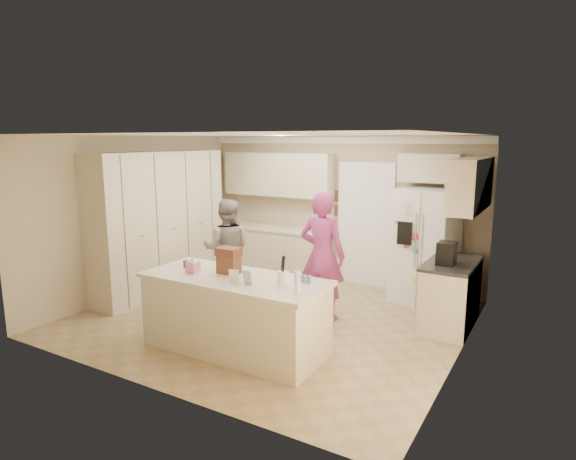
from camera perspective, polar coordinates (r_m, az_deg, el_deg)
The scene contains 41 objects.
floor at distance 7.06m, azimuth -2.17°, elevation -10.48°, with size 5.20×4.60×0.02m, color #9D845B.
ceiling at distance 6.59m, azimuth -2.33°, elevation 11.29°, with size 5.20×4.60×0.02m, color white.
wall_back at distance 8.72m, azimuth 5.94°, elevation 2.44°, with size 5.20×0.02×2.60m, color #BEAC8A.
wall_front at distance 4.96m, azimuth -16.75°, elevation -4.23°, with size 5.20×0.02×2.60m, color #BEAC8A.
wall_left at distance 8.38m, azimuth -17.48°, elevation 1.68°, with size 0.02×4.60×2.60m, color #BEAC8A.
wall_right at distance 5.77m, azimuth 20.22°, elevation -2.39°, with size 0.02×4.60×2.60m, color #BEAC8A.
crown_back at distance 8.58m, azimuth 5.96°, elevation 10.56°, with size 5.20×0.08×0.12m, color white.
pantry_bank at distance 8.32m, azimuth -14.98°, elevation 0.87°, with size 0.60×2.60×2.35m, color beige.
back_base_cab at distance 9.14m, azimuth -1.56°, elevation -2.61°, with size 2.20×0.60×0.88m, color beige.
back_countertop at distance 9.04m, azimuth -1.61°, elevation 0.22°, with size 2.24×0.63×0.04m, color beige.
back_upper_cab at distance 9.02m, azimuth -1.19°, elevation 6.61°, with size 2.20×0.35×0.80m, color beige.
doorway_opening at distance 8.52m, azimuth 9.19°, elevation 0.47°, with size 0.90×0.06×2.10m, color black.
doorway_casing at distance 8.49m, azimuth 9.11°, elevation 0.43°, with size 1.02×0.03×2.22m, color white.
wall_frame_upper at distance 8.64m, azimuth 5.98°, elevation 4.04°, with size 0.15×0.02×0.20m, color brown.
wall_frame_lower at distance 8.67m, azimuth 5.95°, elevation 2.27°, with size 0.15×0.02×0.20m, color brown.
refrigerator at distance 7.78m, azimuth 15.89°, elevation -1.89°, with size 0.90×0.70×1.80m, color white.
fridge_seam at distance 7.45m, azimuth 15.20°, elevation -2.42°, with size 0.01×0.02×1.78m, color gray.
fridge_dispenser at distance 7.45m, azimuth 13.64°, elevation -0.38°, with size 0.22×0.03×0.35m, color black.
fridge_handle_l at distance 7.41m, azimuth 14.85°, elevation -1.27°, with size 0.02×0.02×0.85m, color silver.
fridge_handle_r at distance 7.39m, azimuth 15.60°, elevation -1.35°, with size 0.02×0.02×0.85m, color silver.
over_fridge_cab at distance 7.92m, azimuth 16.50°, elevation 7.06°, with size 0.95×0.35×0.45m, color beige.
right_base_cab at distance 6.99m, azimuth 18.73°, elevation -7.37°, with size 0.60×1.20×0.88m, color beige.
right_countertop at distance 6.87m, azimuth 18.88°, elevation -3.71°, with size 0.63×1.24×0.04m, color #2D2B28.
right_upper_cab at distance 6.87m, azimuth 20.85°, elevation 5.07°, with size 0.35×1.50×0.70m, color beige.
coffee_maker at distance 6.65m, azimuth 18.28°, elevation -2.63°, with size 0.22×0.28×0.30m, color black.
island_base at distance 5.95m, azimuth -6.31°, elevation -10.03°, with size 2.20×0.90×0.88m, color beige.
island_top at distance 5.81m, azimuth -6.40°, elevation -5.78°, with size 2.28×0.96×0.05m, color beige.
utensil_crock at distance 5.47m, azimuth -0.61°, elevation -5.65°, with size 0.13×0.13×0.15m, color white.
tissue_box at distance 6.04m, azimuth -11.19°, elevation -4.33°, with size 0.13×0.13×0.14m, color pink.
tissue_plume at distance 6.02m, azimuth -11.23°, elevation -3.32°, with size 0.08×0.08×0.08m, color white.
dollhouse_body at distance 5.93m, azimuth -7.02°, elevation -4.08°, with size 0.26×0.18×0.22m, color brown.
dollhouse_roof at distance 5.90m, azimuth -7.05°, elevation -2.57°, with size 0.28×0.20×0.10m, color #592D1E.
jam_jar at distance 6.32m, azimuth -11.99°, elevation -3.93°, with size 0.07×0.07×0.09m, color #59263F.
greeting_card_a at distance 5.54m, azimuth -6.41°, elevation -5.47°, with size 0.12×0.01×0.16m, color white.
greeting_card_b at distance 5.49m, azimuth -4.83°, elevation -5.57°, with size 0.12×0.01×0.16m, color silver.
water_bottle at distance 5.15m, azimuth 1.13°, elevation -6.19°, with size 0.07×0.07×0.24m, color silver.
shaker_salt at distance 5.54m, azimuth 1.82°, elevation -5.77°, with size 0.05×0.05×0.09m, color #44699A.
shaker_pepper at distance 5.51m, azimuth 2.46°, elevation -5.87°, with size 0.05×0.05×0.09m, color #44699A.
teen_boy at distance 7.81m, azimuth -7.24°, elevation -2.23°, with size 0.78×0.61×1.61m, color gray.
teen_girl at distance 6.83m, azimuth 4.07°, elevation -3.05°, with size 0.67×0.44×1.84m, color #AB388D.
fridge_magnets at distance 7.44m, azimuth 15.18°, elevation -2.43°, with size 0.76×0.02×1.44m, color tan, non-canonical shape.
Camera 1 is at (3.54, -5.56, 2.54)m, focal length 30.00 mm.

